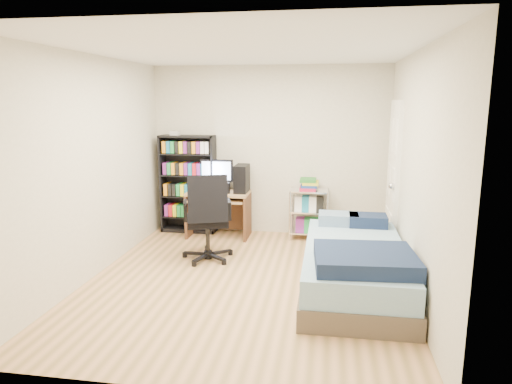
% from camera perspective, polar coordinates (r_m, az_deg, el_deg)
% --- Properties ---
extents(room, '(3.58, 4.08, 2.58)m').
position_cam_1_polar(room, '(4.88, -1.43, 2.60)').
color(room, tan).
rests_on(room, ground).
extents(media_shelf, '(0.83, 0.28, 1.54)m').
position_cam_1_polar(media_shelf, '(7.01, -8.47, 1.14)').
color(media_shelf, black).
rests_on(media_shelf, room).
extents(computer_desk, '(0.90, 0.52, 1.14)m').
position_cam_1_polar(computer_desk, '(6.75, -3.89, -0.44)').
color(computer_desk, tan).
rests_on(computer_desk, room).
extents(office_chair, '(0.84, 0.84, 1.12)m').
position_cam_1_polar(office_chair, '(5.80, -6.05, -5.09)').
color(office_chair, black).
rests_on(office_chair, room).
extents(wire_cart, '(0.56, 0.40, 0.89)m').
position_cam_1_polar(wire_cart, '(6.67, 6.68, -0.93)').
color(wire_cart, white).
rests_on(wire_cart, room).
extents(bed, '(1.08, 2.16, 0.62)m').
position_cam_1_polar(bed, '(5.03, 12.25, -8.93)').
color(bed, brown).
rests_on(bed, room).
extents(door, '(0.12, 0.80, 2.00)m').
position_cam_1_polar(door, '(6.23, 16.76, 1.70)').
color(door, white).
rests_on(door, room).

